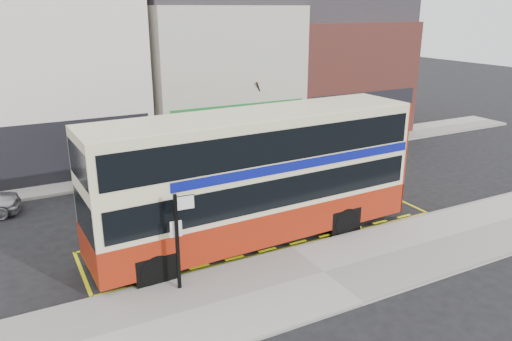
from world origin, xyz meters
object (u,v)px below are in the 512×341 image
bus_stop_post (179,233)px  car_white (329,143)px  double_decker_bus (257,176)px  street_tree_right (253,89)px  car_grey (122,174)px

bus_stop_post → car_white: bus_stop_post is taller
double_decker_bus → bus_stop_post: size_ratio=4.00×
car_white → street_tree_right: street_tree_right is taller
double_decker_bus → car_white: double_decker_bus is taller
bus_stop_post → car_white: bearing=43.3°
street_tree_right → double_decker_bus: bearing=-116.9°
bus_stop_post → car_white: (13.11, 10.45, -1.36)m
car_grey → car_white: size_ratio=0.92×
double_decker_bus → car_grey: size_ratio=3.05×
car_grey → car_white: 12.42m
bus_stop_post → car_grey: 10.49m
car_white → street_tree_right: size_ratio=0.79×
car_grey → street_tree_right: size_ratio=0.72×
double_decker_bus → street_tree_right: size_ratio=2.20×
car_grey → bus_stop_post: bearing=175.6°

